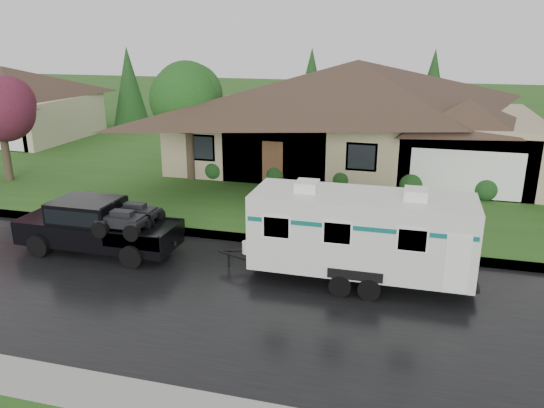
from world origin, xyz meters
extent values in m
plane|color=#255119|center=(0.00, 0.00, 0.00)|extent=(140.00, 140.00, 0.00)
cube|color=black|center=(0.00, -2.00, 0.01)|extent=(140.00, 8.00, 0.01)
cube|color=gray|center=(0.00, 2.25, 0.07)|extent=(140.00, 0.50, 0.15)
cube|color=#255119|center=(0.00, 15.00, 0.07)|extent=(140.00, 26.00, 0.15)
cube|color=tan|center=(2.00, 14.00, 1.65)|extent=(18.00, 10.00, 3.00)
pyramid|color=#37281E|center=(2.00, 14.00, 5.75)|extent=(19.44, 10.80, 2.60)
cube|color=tan|center=(7.40, 11.00, 1.50)|extent=(5.76, 4.00, 2.70)
cube|color=#B9AE89|center=(-22.00, 16.00, 1.55)|extent=(10.00, 8.00, 2.80)
pyramid|color=#37281E|center=(-22.00, 16.00, 4.95)|extent=(10.80, 8.64, 2.00)
cube|color=#B9AE89|center=(-19.00, 14.00, 1.41)|extent=(3.20, 4.00, 2.52)
cylinder|color=#382B1E|center=(-5.41, 8.97, 1.35)|extent=(0.39, 0.39, 2.40)
sphere|color=#22581C|center=(-5.41, 8.97, 3.98)|extent=(3.32, 3.32, 3.32)
cylinder|color=#382B1E|center=(-13.97, 6.42, 1.24)|extent=(0.37, 0.37, 2.18)
sphere|color=#143814|center=(-4.30, 9.30, 0.65)|extent=(1.00, 1.00, 1.00)
sphere|color=#143814|center=(-1.15, 9.30, 0.65)|extent=(1.00, 1.00, 1.00)
sphere|color=#143814|center=(2.00, 9.30, 0.65)|extent=(1.00, 1.00, 1.00)
sphere|color=#143814|center=(5.15, 9.30, 0.65)|extent=(1.00, 1.00, 1.00)
sphere|color=#143814|center=(8.30, 9.30, 0.65)|extent=(1.00, 1.00, 1.00)
cube|color=black|center=(-4.84, -0.04, 0.70)|extent=(5.39, 1.80, 0.77)
cube|color=black|center=(-6.82, -0.04, 0.94)|extent=(1.44, 1.75, 0.31)
cube|color=black|center=(-5.20, -0.04, 1.39)|extent=(2.16, 1.69, 0.81)
cube|color=black|center=(-5.20, -0.04, 1.44)|extent=(1.98, 1.73, 0.49)
cube|color=black|center=(-3.13, -0.04, 0.88)|extent=(1.98, 1.71, 0.05)
cylinder|color=black|center=(-6.55, -0.92, 0.38)|extent=(0.76, 0.29, 0.76)
cylinder|color=black|center=(-6.55, 0.85, 0.38)|extent=(0.76, 0.29, 0.76)
cylinder|color=black|center=(-3.13, -0.92, 0.38)|extent=(0.76, 0.29, 0.76)
cylinder|color=black|center=(-3.13, 0.85, 0.38)|extent=(0.76, 0.29, 0.76)
cube|color=silver|center=(3.86, -0.04, 1.60)|extent=(6.29, 2.16, 2.20)
cube|color=black|center=(3.86, -0.04, 0.36)|extent=(6.65, 1.08, 0.13)
cube|color=#0C5A56|center=(3.86, -0.04, 2.08)|extent=(6.17, 2.18, 0.13)
cube|color=white|center=(2.24, -0.04, 2.84)|extent=(0.63, 0.72, 0.29)
cube|color=white|center=(5.30, -0.04, 2.84)|extent=(0.63, 0.72, 0.29)
cylinder|color=black|center=(3.45, -1.10, 0.31)|extent=(0.63, 0.22, 0.63)
cylinder|color=black|center=(3.45, 1.03, 0.31)|extent=(0.63, 0.22, 0.63)
cylinder|color=black|center=(4.26, -1.10, 0.31)|extent=(0.63, 0.22, 0.63)
cylinder|color=black|center=(4.26, 1.03, 0.31)|extent=(0.63, 0.22, 0.63)
camera|label=1|loc=(5.14, -14.53, 7.06)|focal=35.00mm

